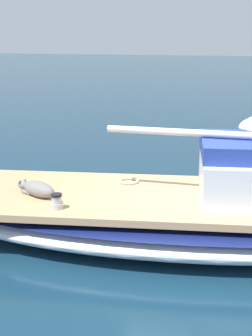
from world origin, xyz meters
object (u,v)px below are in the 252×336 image
(sailboat_main, at_px, (192,217))
(dog_grey, at_px, (37,189))
(deck_winch, at_px, (57,202))
(coiled_rope, at_px, (129,181))

(sailboat_main, relative_size, dog_grey, 8.44)
(sailboat_main, distance_m, dog_grey, 2.28)
(sailboat_main, bearing_deg, dog_grey, -75.78)
(sailboat_main, xyz_separation_m, deck_winch, (0.97, -1.70, 0.42))
(coiled_rope, bearing_deg, deck_winch, -24.55)
(dog_grey, height_order, coiled_rope, dog_grey)
(sailboat_main, relative_size, deck_winch, 35.83)
(dog_grey, bearing_deg, deck_winch, 48.42)
(deck_winch, bearing_deg, sailboat_main, 119.82)
(sailboat_main, height_order, deck_winch, deck_winch)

